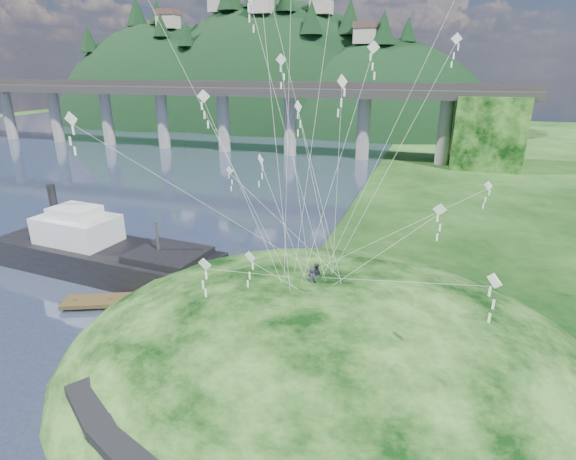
% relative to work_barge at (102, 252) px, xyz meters
% --- Properties ---
extents(ground, '(320.00, 320.00, 0.00)m').
position_rel_work_barge_xyz_m(ground, '(14.51, -8.52, -1.93)').
color(ground, black).
rests_on(ground, ground).
extents(grass_hill, '(36.00, 32.00, 13.00)m').
position_rel_work_barge_xyz_m(grass_hill, '(22.51, -6.52, -3.43)').
color(grass_hill, black).
rests_on(grass_hill, ground).
extents(bridge, '(160.00, 11.00, 15.00)m').
position_rel_work_barge_xyz_m(bridge, '(-11.95, 61.54, 7.78)').
color(bridge, '#2D2B2B').
rests_on(bridge, ground).
extents(far_ridge, '(153.00, 70.00, 94.50)m').
position_rel_work_barge_xyz_m(far_ridge, '(-29.07, 113.65, -9.36)').
color(far_ridge, black).
rests_on(far_ridge, ground).
extents(work_barge, '(22.41, 7.83, 7.69)m').
position_rel_work_barge_xyz_m(work_barge, '(0.00, 0.00, 0.00)').
color(work_barge, black).
rests_on(work_barge, ground).
extents(wooden_dock, '(12.42, 6.75, 0.90)m').
position_rel_work_barge_xyz_m(wooden_dock, '(7.12, -3.93, -1.53)').
color(wooden_dock, '#3E3019').
rests_on(wooden_dock, ground).
extents(kite_flyers, '(0.89, 1.84, 2.01)m').
position_rel_work_barge_xyz_m(kite_flyers, '(21.14, -5.19, 3.91)').
color(kite_flyers, '#2A2E38').
rests_on(kite_flyers, ground).
extents(kite_swarm, '(20.20, 17.48, 20.66)m').
position_rel_work_barge_xyz_m(kite_swarm, '(20.00, -3.83, 14.21)').
color(kite_swarm, white).
rests_on(kite_swarm, ground).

